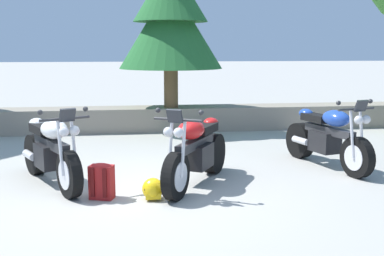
% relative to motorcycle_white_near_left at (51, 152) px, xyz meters
% --- Properties ---
extents(ground_plane, '(120.00, 120.00, 0.00)m').
position_rel_motorcycle_white_near_left_xyz_m(ground_plane, '(1.17, -0.44, -0.49)').
color(ground_plane, '#A3A099').
extents(stone_wall, '(36.00, 0.80, 0.55)m').
position_rel_motorcycle_white_near_left_xyz_m(stone_wall, '(1.17, 4.36, -0.21)').
color(stone_wall, gray).
rests_on(stone_wall, ground).
extents(motorcycle_white_near_left, '(1.15, 1.90, 1.18)m').
position_rel_motorcycle_white_near_left_xyz_m(motorcycle_white_near_left, '(0.00, 0.00, 0.00)').
color(motorcycle_white_near_left, black).
rests_on(motorcycle_white_near_left, ground).
extents(motorcycle_red_centre, '(1.20, 1.87, 1.18)m').
position_rel_motorcycle_white_near_left_xyz_m(motorcycle_red_centre, '(2.02, -0.28, 0.00)').
color(motorcycle_red_centre, black).
rests_on(motorcycle_red_centre, ground).
extents(motorcycle_blue_far_right, '(0.88, 2.03, 1.18)m').
position_rel_motorcycle_white_near_left_xyz_m(motorcycle_blue_far_right, '(4.29, 0.48, 0.00)').
color(motorcycle_blue_far_right, black).
rests_on(motorcycle_blue_far_right, ground).
extents(rider_backpack, '(0.34, 0.32, 0.47)m').
position_rel_motorcycle_white_near_left_xyz_m(rider_backpack, '(0.74, -0.71, -0.24)').
color(rider_backpack, '#A31E1E').
rests_on(rider_backpack, ground).
extents(rider_helmet, '(0.28, 0.28, 0.28)m').
position_rel_motorcycle_white_near_left_xyz_m(rider_helmet, '(1.39, -0.84, -0.35)').
color(rider_helmet, yellow).
rests_on(rider_helmet, ground).
extents(pine_tree_mid_left, '(2.36, 2.36, 3.85)m').
position_rel_motorcycle_white_near_left_xyz_m(pine_tree_mid_left, '(2.07, 4.27, 2.21)').
color(pine_tree_mid_left, brown).
rests_on(pine_tree_mid_left, stone_wall).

